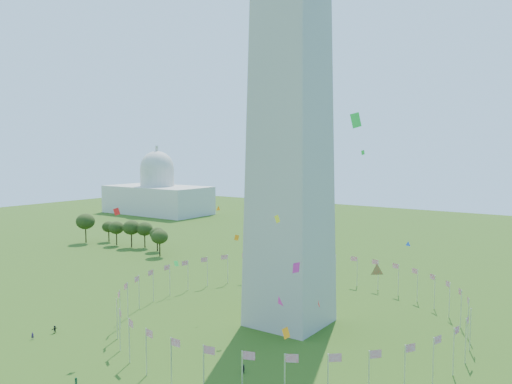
% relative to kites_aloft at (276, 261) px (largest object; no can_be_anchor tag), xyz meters
% --- Properties ---
extents(flag_ring, '(80.24, 80.24, 9.00)m').
position_rel_kites_aloft_xyz_m(flag_ring, '(-10.57, 22.71, -16.09)').
color(flag_ring, silver).
rests_on(flag_ring, ground).
extents(capitol_building, '(70.00, 35.00, 46.00)m').
position_rel_kites_aloft_xyz_m(capitol_building, '(-190.57, 152.71, 2.41)').
color(capitol_building, beige).
rests_on(capitol_building, ground).
extents(kites_aloft, '(88.78, 64.42, 41.42)m').
position_rel_kites_aloft_xyz_m(kites_aloft, '(0.00, 0.00, 0.00)').
color(kites_aloft, '#CC2699').
rests_on(kites_aloft, ground).
extents(tree_line_west, '(55.86, 15.56, 12.91)m').
position_rel_kites_aloft_xyz_m(tree_line_west, '(-118.29, 63.11, -15.06)').
color(tree_line_west, '#314517').
rests_on(tree_line_west, ground).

